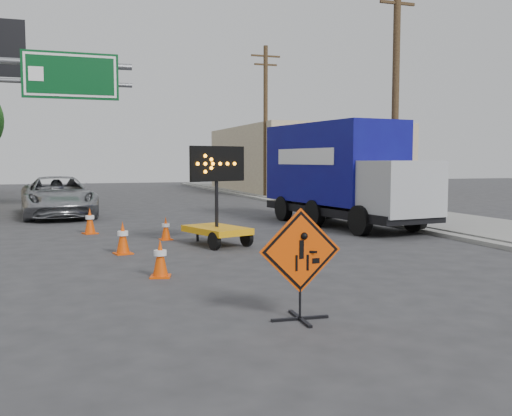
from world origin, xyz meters
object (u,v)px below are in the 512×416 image
arrow_board (217,223)px  construction_sign (300,261)px  pickup_truck (58,197)px  box_truck (342,179)px

arrow_board → construction_sign: bearing=-114.4°
pickup_truck → construction_sign: bearing=-82.7°
arrow_board → pickup_truck: (-4.07, 9.58, 0.21)m
construction_sign → pickup_truck: size_ratio=0.28×
construction_sign → arrow_board: size_ratio=0.61×
pickup_truck → box_truck: size_ratio=0.76×
pickup_truck → box_truck: (9.41, -6.42, 0.80)m
construction_sign → box_truck: 12.10m
construction_sign → pickup_truck: 17.20m
construction_sign → arrow_board: arrow_board is taller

